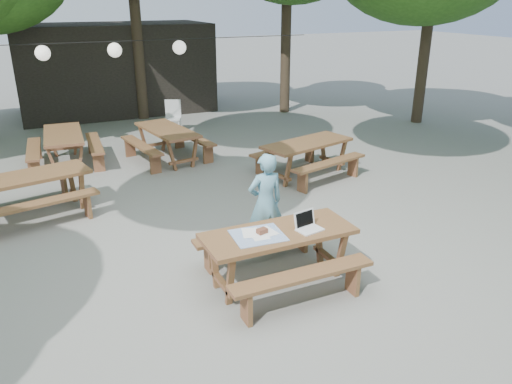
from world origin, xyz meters
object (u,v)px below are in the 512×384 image
object	(u,v)px
main_picnic_table	(278,256)
picnic_table_nw	(30,195)
plastic_chair	(173,124)
woman	(265,202)

from	to	relation	value
main_picnic_table	picnic_table_nw	distance (m)	4.74
picnic_table_nw	plastic_chair	xyz separation A→B (m)	(3.85, 4.56, -0.13)
main_picnic_table	plastic_chair	bearing A→B (deg)	83.52
picnic_table_nw	woman	size ratio (longest dim) A/B	1.45
picnic_table_nw	woman	xyz separation A→B (m)	(3.17, -2.81, 0.37)
main_picnic_table	picnic_table_nw	xyz separation A→B (m)	(-2.90, 3.75, 0.00)
main_picnic_table	picnic_table_nw	size ratio (longest dim) A/B	0.91
picnic_table_nw	main_picnic_table	bearing A→B (deg)	-64.49
plastic_chair	main_picnic_table	bearing A→B (deg)	-72.63
main_picnic_table	plastic_chair	distance (m)	8.36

